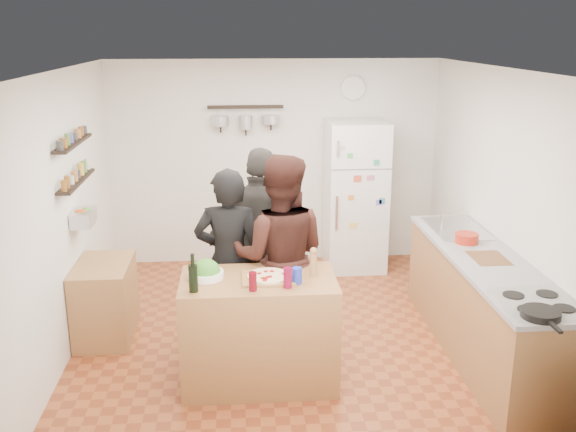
{
  "coord_description": "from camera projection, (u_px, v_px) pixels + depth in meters",
  "views": [
    {
      "loc": [
        -0.47,
        -5.64,
        2.83
      ],
      "look_at": [
        0.0,
        0.1,
        1.15
      ],
      "focal_mm": 40.0,
      "sensor_mm": 36.0,
      "label": 1
    }
  ],
  "objects": [
    {
      "name": "room_shell",
      "position": [
        286.0,
        198.0,
        6.25
      ],
      "size": [
        4.2,
        4.2,
        4.2
      ],
      "color": "brown",
      "rests_on": "ground"
    },
    {
      "name": "prep_island",
      "position": [
        259.0,
        330.0,
        5.26
      ],
      "size": [
        1.25,
        0.72,
        0.91
      ],
      "primitive_type": "cube",
      "color": "olive",
      "rests_on": "floor"
    },
    {
      "name": "pizza_board",
      "position": [
        268.0,
        278.0,
        5.12
      ],
      "size": [
        0.42,
        0.34,
        0.02
      ],
      "primitive_type": "cube",
      "color": "olive",
      "rests_on": "prep_island"
    },
    {
      "name": "pizza",
      "position": [
        268.0,
        276.0,
        5.12
      ],
      "size": [
        0.34,
        0.34,
        0.02
      ],
      "primitive_type": "cylinder",
      "color": "beige",
      "rests_on": "pizza_board"
    },
    {
      "name": "salad_bowl",
      "position": [
        206.0,
        275.0,
        5.14
      ],
      "size": [
        0.29,
        0.29,
        0.06
      ],
      "primitive_type": "cylinder",
      "color": "white",
      "rests_on": "prep_island"
    },
    {
      "name": "wine_bottle",
      "position": [
        193.0,
        278.0,
        4.86
      ],
      "size": [
        0.07,
        0.07,
        0.21
      ],
      "primitive_type": "cylinder",
      "color": "black",
      "rests_on": "prep_island"
    },
    {
      "name": "wine_glass_near",
      "position": [
        253.0,
        281.0,
        4.88
      ],
      "size": [
        0.06,
        0.06,
        0.15
      ],
      "primitive_type": "cylinder",
      "color": "#510610",
      "rests_on": "prep_island"
    },
    {
      "name": "wine_glass_far",
      "position": [
        288.0,
        278.0,
        4.94
      ],
      "size": [
        0.07,
        0.07,
        0.16
      ],
      "primitive_type": "cylinder",
      "color": "maroon",
      "rests_on": "prep_island"
    },
    {
      "name": "pepper_mill",
      "position": [
        313.0,
        264.0,
        5.19
      ],
      "size": [
        0.06,
        0.06,
        0.19
      ],
      "primitive_type": "cylinder",
      "color": "olive",
      "rests_on": "prep_island"
    },
    {
      "name": "salt_canister",
      "position": [
        297.0,
        276.0,
        5.03
      ],
      "size": [
        0.08,
        0.08,
        0.13
      ],
      "primitive_type": "cylinder",
      "color": "#1C2B9B",
      "rests_on": "prep_island"
    },
    {
      "name": "person_left",
      "position": [
        229.0,
        261.0,
        5.7
      ],
      "size": [
        0.66,
        0.47,
        1.7
      ],
      "primitive_type": "imported",
      "rotation": [
        0.0,
        0.0,
        3.03
      ],
      "color": "black",
      "rests_on": "floor"
    },
    {
      "name": "person_center",
      "position": [
        280.0,
        257.0,
        5.62
      ],
      "size": [
        0.98,
        0.82,
        1.83
      ],
      "primitive_type": "imported",
      "rotation": [
        0.0,
        0.0,
        2.99
      ],
      "color": "black",
      "rests_on": "floor"
    },
    {
      "name": "person_back",
      "position": [
        263.0,
        241.0,
        6.08
      ],
      "size": [
        1.13,
        0.68,
        1.8
      ],
      "primitive_type": "imported",
      "rotation": [
        0.0,
        0.0,
        2.9
      ],
      "color": "#282623",
      "rests_on": "floor"
    },
    {
      "name": "counter_run",
      "position": [
        484.0,
        307.0,
        5.71
      ],
      "size": [
        0.63,
        2.63,
        0.9
      ],
      "primitive_type": "cube",
      "color": "#9E7042",
      "rests_on": "floor"
    },
    {
      "name": "stove_top",
      "position": [
        538.0,
        303.0,
        4.67
      ],
      "size": [
        0.6,
        0.62,
        0.02
      ],
      "primitive_type": "cube",
      "color": "white",
      "rests_on": "counter_run"
    },
    {
      "name": "skillet",
      "position": [
        541.0,
        314.0,
        4.42
      ],
      "size": [
        0.27,
        0.27,
        0.05
      ],
      "primitive_type": "cylinder",
      "color": "black",
      "rests_on": "stove_top"
    },
    {
      "name": "sink",
      "position": [
        456.0,
        229.0,
        6.39
      ],
      "size": [
        0.5,
        0.8,
        0.03
      ],
      "primitive_type": "cube",
      "color": "silver",
      "rests_on": "counter_run"
    },
    {
      "name": "cutting_board",
      "position": [
        489.0,
        259.0,
        5.57
      ],
      "size": [
        0.3,
        0.4,
        0.02
      ],
      "primitive_type": "cube",
      "color": "brown",
      "rests_on": "counter_run"
    },
    {
      "name": "red_bowl",
      "position": [
        467.0,
        238.0,
        5.96
      ],
      "size": [
        0.21,
        0.21,
        0.09
      ],
      "primitive_type": "cylinder",
      "color": "#AF2514",
      "rests_on": "counter_run"
    },
    {
      "name": "fridge",
      "position": [
        355.0,
        196.0,
        7.73
      ],
      "size": [
        0.7,
        0.68,
        1.8
      ],
      "primitive_type": "cube",
      "color": "white",
      "rests_on": "floor"
    },
    {
      "name": "wall_clock",
      "position": [
        353.0,
        88.0,
        7.69
      ],
      "size": [
        0.3,
        0.03,
        0.3
      ],
      "primitive_type": "cylinder",
      "rotation": [
        1.57,
        0.0,
        0.0
      ],
      "color": "silver",
      "rests_on": "back_wall"
    },
    {
      "name": "spice_shelf_lower",
      "position": [
        77.0,
        181.0,
        5.85
      ],
      "size": [
        0.12,
        1.0,
        0.02
      ],
      "primitive_type": "cube",
      "color": "black",
      "rests_on": "left_wall"
    },
    {
      "name": "spice_shelf_upper",
      "position": [
        73.0,
        143.0,
        5.75
      ],
      "size": [
        0.12,
        1.0,
        0.02
      ],
      "primitive_type": "cube",
      "color": "black",
      "rests_on": "left_wall"
    },
    {
      "name": "produce_basket",
      "position": [
        83.0,
        218.0,
        5.95
      ],
      "size": [
        0.18,
        0.35,
        0.14
      ],
      "primitive_type": "cube",
      "color": "silver",
      "rests_on": "left_wall"
    },
    {
      "name": "side_table",
      "position": [
        105.0,
        300.0,
        6.07
      ],
      "size": [
        0.5,
        0.8,
        0.73
      ],
      "primitive_type": "cube",
      "color": "#A67545",
      "rests_on": "floor"
    },
    {
      "name": "pot_rack",
      "position": [
        245.0,
        107.0,
        7.57
      ],
      "size": [
        0.9,
        0.04,
        0.04
      ],
      "primitive_type": "cube",
      "color": "black",
      "rests_on": "back_wall"
    }
  ]
}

